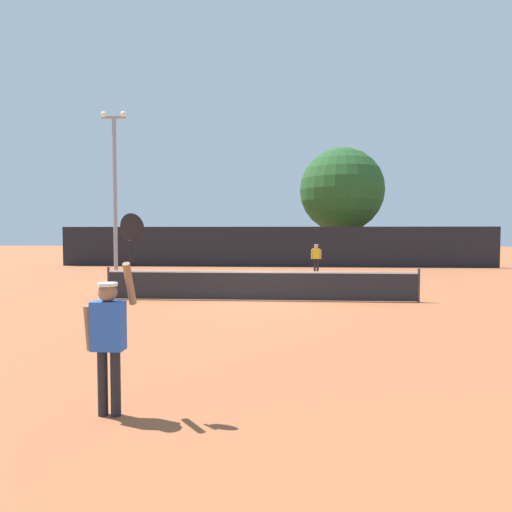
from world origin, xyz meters
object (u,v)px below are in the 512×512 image
object	(u,v)px
light_pole	(115,184)
parked_car_near	(230,251)
parked_car_far	(411,251)
player_serving	(110,328)
large_tree	(342,190)
tennis_ball	(347,298)
parked_car_mid	(364,250)
player_receiving	(316,256)

from	to	relation	value
light_pole	parked_car_near	distance (m)	15.84
parked_car_far	player_serving	bearing A→B (deg)	-110.31
large_tree	parked_car_near	xyz separation A→B (m)	(-8.35, 1.31, -4.50)
large_tree	tennis_ball	bearing A→B (deg)	-95.63
large_tree	parked_car_mid	distance (m)	6.64
light_pole	parked_car_mid	distance (m)	23.16
parked_car_near	parked_car_mid	world-z (taller)	same
large_tree	parked_car_far	bearing A→B (deg)	14.09
player_receiving	light_pole	distance (m)	11.19
large_tree	parked_car_mid	bearing A→B (deg)	61.86
player_serving	parked_car_far	size ratio (longest dim) A/B	0.58
player_receiving	large_tree	size ratio (longest dim) A/B	0.19
large_tree	parked_car_near	world-z (taller)	large_tree
tennis_ball	light_pole	bearing A→B (deg)	151.14
parked_car_near	parked_car_far	bearing A→B (deg)	-0.62
player_receiving	parked_car_near	world-z (taller)	parked_car_near
player_receiving	parked_car_far	bearing A→B (deg)	-126.99
parked_car_far	light_pole	bearing A→B (deg)	-138.74
player_receiving	tennis_ball	size ratio (longest dim) A/B	22.73
parked_car_mid	parked_car_far	bearing A→B (deg)	-36.45
tennis_ball	parked_car_near	size ratio (longest dim) A/B	0.02
tennis_ball	parked_car_far	size ratio (longest dim) A/B	0.02
tennis_ball	light_pole	world-z (taller)	light_pole
player_receiving	player_serving	bearing A→B (deg)	79.95
parked_car_near	tennis_ball	bearing A→B (deg)	-73.20
player_receiving	tennis_ball	bearing A→B (deg)	92.45
parked_car_near	parked_car_mid	distance (m)	11.07
player_receiving	parked_car_mid	xyz separation A→B (m)	(4.64, 13.12, -0.16)
player_serving	large_tree	bearing A→B (deg)	78.50
tennis_ball	large_tree	size ratio (longest dim) A/B	0.01
tennis_ball	large_tree	bearing A→B (deg)	84.37
player_serving	light_pole	distance (m)	17.03
parked_car_mid	parked_car_far	xyz separation A→B (m)	(3.01, -2.97, 0.00)
parked_car_far	large_tree	bearing A→B (deg)	-166.04
tennis_ball	light_pole	distance (m)	12.10
light_pole	large_tree	distance (m)	18.10
tennis_ball	parked_car_mid	bearing A→B (deg)	79.87
parked_car_mid	player_serving	bearing A→B (deg)	-95.61
parked_car_mid	light_pole	bearing A→B (deg)	-119.77
light_pole	parked_car_near	xyz separation A→B (m)	(3.42, 15.03, -3.62)
light_pole	parked_car_near	world-z (taller)	light_pole
player_serving	tennis_ball	size ratio (longest dim) A/B	36.09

